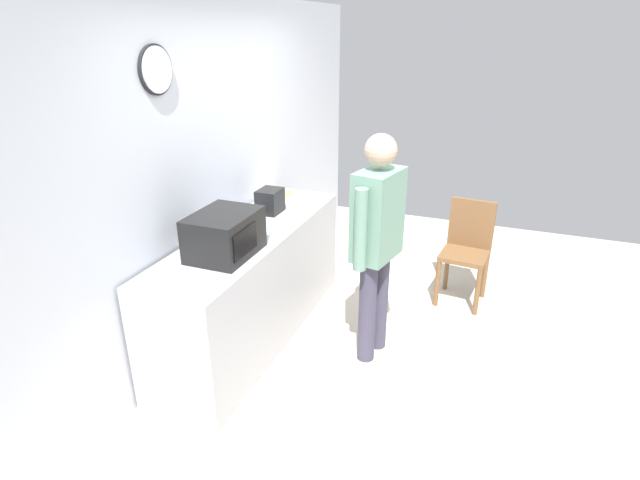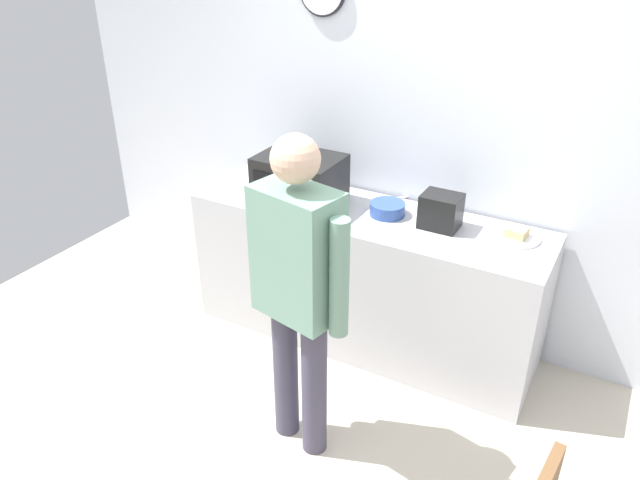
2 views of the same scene
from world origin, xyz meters
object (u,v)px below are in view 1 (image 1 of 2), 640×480
object	(u,v)px
person_standing	(377,234)
toaster	(270,201)
fork_utensil	(196,282)
microwave	(225,234)
sandwich_plate	(284,195)
salad_bowl	(252,221)
spoon_utensil	(223,223)
wooden_chair	(467,247)

from	to	relation	value
person_standing	toaster	bearing A→B (deg)	71.48
fork_utensil	microwave	bearing A→B (deg)	5.29
fork_utensil	person_standing	distance (m)	1.31
sandwich_plate	toaster	world-z (taller)	toaster
salad_bowl	spoon_utensil	world-z (taller)	salad_bowl
salad_bowl	wooden_chair	size ratio (longest dim) A/B	0.23
microwave	spoon_utensil	distance (m)	0.63
sandwich_plate	wooden_chair	world-z (taller)	sandwich_plate
toaster	person_standing	distance (m)	1.07
microwave	wooden_chair	distance (m)	2.30
toaster	wooden_chair	bearing A→B (deg)	-62.99
microwave	sandwich_plate	size ratio (longest dim) A/B	1.88
salad_bowl	spoon_utensil	bearing A→B (deg)	99.37
microwave	spoon_utensil	world-z (taller)	microwave
fork_utensil	spoon_utensil	xyz separation A→B (m)	(0.94, 0.37, 0.00)
fork_utensil	spoon_utensil	size ratio (longest dim) A/B	1.00
microwave	person_standing	bearing A→B (deg)	-59.67
microwave	sandwich_plate	bearing A→B (deg)	7.25
sandwich_plate	microwave	bearing A→B (deg)	-172.75
fork_utensil	person_standing	size ratio (longest dim) A/B	0.10
toaster	fork_utensil	world-z (taller)	toaster
wooden_chair	fork_utensil	bearing A→B (deg)	145.71
sandwich_plate	fork_utensil	world-z (taller)	sandwich_plate
salad_bowl	person_standing	bearing A→B (deg)	-90.80
toaster	spoon_utensil	xyz separation A→B (m)	(-0.37, 0.24, -0.10)
fork_utensil	toaster	bearing A→B (deg)	5.93
microwave	toaster	distance (m)	0.89
spoon_utensil	person_standing	distance (m)	1.26
salad_bowl	spoon_utensil	distance (m)	0.25
salad_bowl	sandwich_plate	bearing A→B (deg)	5.46
person_standing	wooden_chair	size ratio (longest dim) A/B	1.83
microwave	fork_utensil	size ratio (longest dim) A/B	2.94
spoon_utensil	person_standing	xyz separation A→B (m)	(0.03, -1.25, 0.08)
salad_bowl	person_standing	world-z (taller)	person_standing
salad_bowl	wooden_chair	distance (m)	1.98
toaster	fork_utensil	bearing A→B (deg)	-174.07
salad_bowl	fork_utensil	xyz separation A→B (m)	(-0.98, -0.13, -0.03)
microwave	salad_bowl	world-z (taller)	microwave
microwave	toaster	bearing A→B (deg)	6.24
person_standing	sandwich_plate	bearing A→B (deg)	54.93
sandwich_plate	salad_bowl	distance (m)	0.75
sandwich_plate	fork_utensil	xyz separation A→B (m)	(-1.73, -0.20, -0.02)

